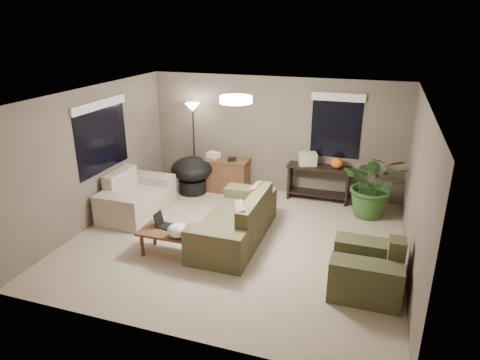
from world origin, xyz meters
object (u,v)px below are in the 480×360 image
(floor_lamp, at_px, (193,118))
(houseplant, at_px, (373,191))
(armchair, at_px, (367,271))
(cat_scratching_post, at_px, (373,258))
(coffee_table, at_px, (171,234))
(main_sofa, at_px, (237,224))
(desk, at_px, (224,175))
(papasan_chair, at_px, (192,172))
(loveseat, at_px, (136,199))
(console_table, at_px, (318,180))

(floor_lamp, height_order, houseplant, floor_lamp)
(armchair, xyz_separation_m, cat_scratching_post, (0.07, 0.54, -0.08))
(floor_lamp, bearing_deg, coffee_table, -73.33)
(main_sofa, distance_m, houseplant, 2.79)
(main_sofa, relative_size, floor_lamp, 1.15)
(coffee_table, bearing_deg, desk, 92.84)
(armchair, xyz_separation_m, desk, (-3.20, 2.86, 0.08))
(papasan_chair, distance_m, floor_lamp, 1.19)
(armchair, bearing_deg, floor_lamp, 143.46)
(coffee_table, height_order, cat_scratching_post, cat_scratching_post)
(loveseat, height_order, papasan_chair, loveseat)
(papasan_chair, distance_m, houseplant, 3.79)
(desk, height_order, houseplant, houseplant)
(coffee_table, distance_m, floor_lamp, 3.27)
(main_sofa, relative_size, armchair, 2.20)
(houseplant, distance_m, cat_scratching_post, 2.04)
(papasan_chair, relative_size, cat_scratching_post, 1.81)
(coffee_table, distance_m, console_table, 3.55)
(desk, bearing_deg, console_table, 4.01)
(console_table, distance_m, papasan_chair, 2.72)
(main_sofa, height_order, coffee_table, main_sofa)
(main_sofa, bearing_deg, console_table, 64.21)
(coffee_table, bearing_deg, armchair, -0.12)
(console_table, bearing_deg, papasan_chair, -170.27)
(main_sofa, distance_m, papasan_chair, 2.37)
(armchair, relative_size, papasan_chair, 1.10)
(console_table, bearing_deg, loveseat, -151.28)
(main_sofa, relative_size, papasan_chair, 2.43)
(armchair, height_order, cat_scratching_post, armchair)
(armchair, relative_size, desk, 0.91)
(coffee_table, height_order, papasan_chair, papasan_chair)
(coffee_table, bearing_deg, houseplant, 40.19)
(desk, xyz_separation_m, console_table, (2.05, 0.14, 0.06))
(houseplant, height_order, cat_scratching_post, houseplant)
(main_sofa, xyz_separation_m, houseplant, (2.17, 1.74, 0.21))
(desk, distance_m, cat_scratching_post, 4.01)
(console_table, bearing_deg, houseplant, -21.91)
(main_sofa, xyz_separation_m, console_table, (1.06, 2.19, 0.14))
(desk, xyz_separation_m, floor_lamp, (-0.73, 0.04, 1.22))
(armchair, bearing_deg, main_sofa, 159.59)
(loveseat, distance_m, console_table, 3.75)
(coffee_table, bearing_deg, papasan_chair, 106.93)
(armchair, xyz_separation_m, coffee_table, (-3.05, 0.01, 0.06))
(desk, distance_m, console_table, 2.05)
(armchair, distance_m, floor_lamp, 5.05)
(loveseat, height_order, armchair, same)
(armchair, height_order, papasan_chair, armchair)
(main_sofa, relative_size, console_table, 1.69)
(console_table, bearing_deg, floor_lamp, -177.94)
(desk, relative_size, cat_scratching_post, 2.20)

